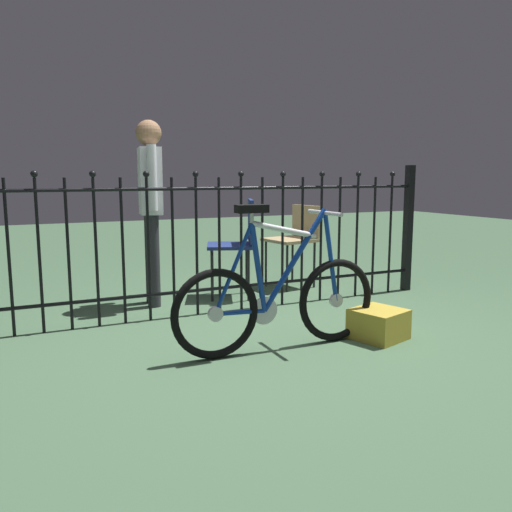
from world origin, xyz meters
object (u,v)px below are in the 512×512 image
Objects in this scene: bicycle at (279,299)px; display_crate at (378,324)px; chair_navy at (239,238)px; chair_tan at (296,235)px; person_visitor at (150,197)px.

display_crate is at bearing -7.71° from bicycle.
chair_navy is at bearing 103.09° from display_crate.
bicycle is 2.03m from chair_tan.
chair_navy reaches higher than chair_tan.
display_crate is (0.73, -0.10, -0.23)m from bicycle.
bicycle reaches higher than chair_tan.
bicycle is 0.78m from display_crate.
bicycle is at bearing -122.77° from chair_tan.
bicycle reaches higher than chair_navy.
bicycle is at bearing 172.29° from display_crate.
display_crate is (0.37, -1.59, -0.45)m from chair_navy.
display_crate is at bearing -76.91° from chair_navy.
display_crate is (1.17, -1.64, -0.84)m from person_visitor.
display_crate is at bearing -101.28° from chair_tan.
bicycle is 1.71m from person_visitor.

